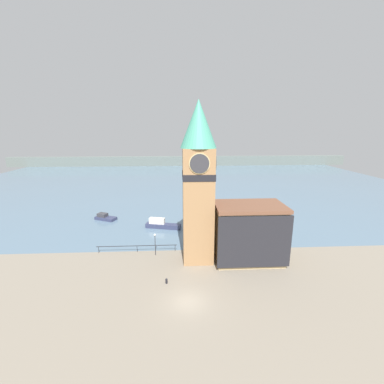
% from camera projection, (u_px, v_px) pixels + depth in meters
% --- Properties ---
extents(ground_plane, '(160.00, 160.00, 0.00)m').
position_uv_depth(ground_plane, '(188.00, 302.00, 29.21)').
color(ground_plane, gray).
extents(water, '(160.00, 120.00, 0.00)m').
position_uv_depth(water, '(181.00, 180.00, 99.95)').
color(water, slate).
rests_on(water, ground_plane).
extents(far_shoreline, '(180.00, 3.00, 5.00)m').
position_uv_depth(far_shoreline, '(180.00, 161.00, 138.16)').
color(far_shoreline, slate).
rests_on(far_shoreline, water).
extents(pier_railing, '(12.74, 0.08, 1.09)m').
position_uv_depth(pier_railing, '(137.00, 246.00, 40.90)').
color(pier_railing, '#232328').
rests_on(pier_railing, ground_plane).
extents(clock_tower, '(4.98, 4.98, 23.04)m').
position_uv_depth(clock_tower, '(198.00, 180.00, 36.10)').
color(clock_tower, '#9E754C').
rests_on(clock_tower, ground_plane).
extents(pier_building, '(10.15, 6.63, 8.58)m').
position_uv_depth(pier_building, '(249.00, 233.00, 37.81)').
color(pier_building, tan).
rests_on(pier_building, ground_plane).
extents(boat_near, '(7.14, 3.00, 2.02)m').
position_uv_depth(boat_near, '(161.00, 224.00, 50.98)').
color(boat_near, '#333856').
rests_on(boat_near, water).
extents(boat_far, '(4.97, 3.69, 1.35)m').
position_uv_depth(boat_far, '(105.00, 217.00, 55.77)').
color(boat_far, '#333856').
rests_on(boat_far, water).
extents(mooring_bollard_near, '(0.30, 0.30, 0.67)m').
position_uv_depth(mooring_bollard_near, '(167.00, 281.00, 32.67)').
color(mooring_bollard_near, black).
rests_on(mooring_bollard_near, ground_plane).
extents(lamp_post, '(0.32, 0.32, 3.57)m').
position_uv_depth(lamp_post, '(155.00, 240.00, 39.47)').
color(lamp_post, '#2D2D33').
rests_on(lamp_post, ground_plane).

